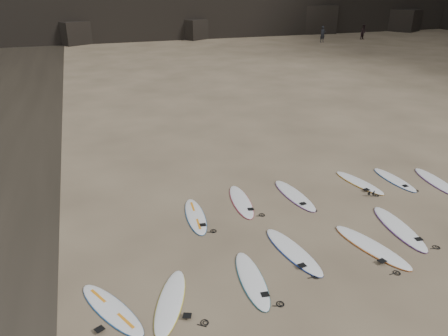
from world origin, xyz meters
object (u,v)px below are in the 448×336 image
(surfboard_2, at_px, (293,251))
(surfboard_11, at_px, (112,309))
(surfboard_0, at_px, (170,301))
(surfboard_4, at_px, (399,228))
(surfboard_10, at_px, (436,182))
(surfboard_6, at_px, (241,201))
(surfboard_8, at_px, (359,182))
(surfboard_1, at_px, (252,279))
(surfboard_9, at_px, (394,179))
(surfboard_3, at_px, (372,246))
(person_a, at_px, (323,34))
(surfboard_5, at_px, (196,216))
(person_b, at_px, (364,32))
(surfboard_7, at_px, (294,195))

(surfboard_2, bearing_deg, surfboard_11, -179.36)
(surfboard_0, xyz_separation_m, surfboard_11, (-1.34, 0.18, 0.00))
(surfboard_4, distance_m, surfboard_10, 4.18)
(surfboard_6, height_order, surfboard_8, surfboard_6)
(surfboard_10, bearing_deg, surfboard_4, -139.92)
(surfboard_1, height_order, surfboard_6, surfboard_6)
(surfboard_4, bearing_deg, surfboard_8, 83.37)
(surfboard_11, bearing_deg, surfboard_4, -21.24)
(surfboard_2, distance_m, surfboard_11, 5.09)
(surfboard_0, relative_size, surfboard_9, 1.06)
(surfboard_3, bearing_deg, surfboard_0, 169.87)
(person_a, bearing_deg, surfboard_5, -134.91)
(surfboard_0, xyz_separation_m, surfboard_9, (9.46, 3.98, -0.00))
(surfboard_3, relative_size, surfboard_5, 1.13)
(surfboard_1, bearing_deg, surfboard_0, -169.74)
(surfboard_10, bearing_deg, person_b, 66.05)
(surfboard_2, relative_size, surfboard_9, 1.15)
(surfboard_2, bearing_deg, person_a, 50.91)
(surfboard_6, bearing_deg, surfboard_5, -158.13)
(surfboard_1, distance_m, surfboard_7, 4.97)
(surfboard_1, height_order, person_b, person_b)
(surfboard_0, relative_size, surfboard_4, 0.89)
(surfboard_6, xyz_separation_m, surfboard_7, (1.94, -0.17, 0.00))
(surfboard_3, relative_size, surfboard_4, 0.99)
(surfboard_4, relative_size, person_b, 1.58)
(surfboard_5, xyz_separation_m, surfboard_11, (-2.95, -3.53, 0.00))
(surfboard_2, distance_m, surfboard_5, 3.46)
(surfboard_5, distance_m, person_a, 42.13)
(surfboard_0, height_order, surfboard_10, surfboard_10)
(surfboard_11, distance_m, person_b, 50.96)
(surfboard_3, height_order, surfboard_7, surfboard_3)
(surfboard_1, distance_m, surfboard_8, 7.14)
(surfboard_2, bearing_deg, surfboard_1, -161.16)
(surfboard_1, relative_size, person_a, 1.33)
(surfboard_2, bearing_deg, surfboard_5, 119.06)
(surfboard_0, xyz_separation_m, surfboard_2, (3.69, 0.95, 0.00))
(surfboard_5, distance_m, surfboard_11, 4.60)
(surfboard_2, relative_size, person_b, 1.52)
(surfboard_0, bearing_deg, surfboard_2, 37.03)
(surfboard_3, height_order, surfboard_11, surfboard_3)
(surfboard_4, bearing_deg, surfboard_2, -172.36)
(surfboard_2, relative_size, surfboard_6, 1.06)
(surfboard_2, bearing_deg, person_b, 45.06)
(person_a, bearing_deg, surfboard_4, -126.30)
(person_b, bearing_deg, surfboard_5, -147.43)
(surfboard_3, xyz_separation_m, surfboard_10, (4.91, 2.87, -0.00))
(surfboard_1, xyz_separation_m, surfboard_10, (8.69, 3.16, 0.00))
(surfboard_0, distance_m, surfboard_7, 6.63)
(surfboard_3, relative_size, surfboard_7, 1.04)
(surfboard_4, height_order, person_a, person_a)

